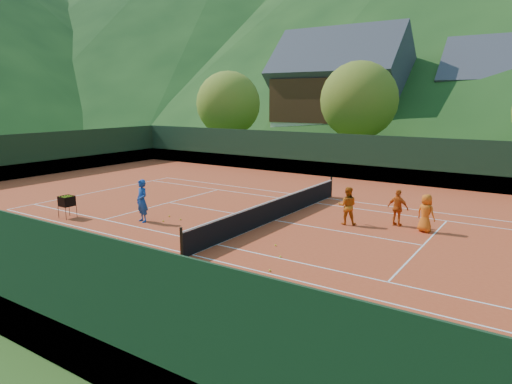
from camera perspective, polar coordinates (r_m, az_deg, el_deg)
The scene contains 42 objects.
ground at distance 20.26m, azimuth 2.31°, elevation -3.61°, with size 400.00×400.00×0.00m, color #284C18.
clay_court at distance 20.26m, azimuth 2.31°, elevation -3.58°, with size 40.00×24.00×0.02m, color #B23C1C.
coach at distance 20.41m, azimuth -14.06°, elevation -1.08°, with size 0.68×0.45×1.87m, color #18449C.
student_a at distance 19.80m, azimuth 11.35°, elevation -1.70°, with size 0.79×0.62×1.63m, color #CA5E11.
student_b at distance 20.10m, azimuth 17.32°, elevation -1.91°, with size 0.91×0.38×1.56m, color #D55513.
student_c at distance 19.56m, azimuth 20.46°, elevation -2.49°, with size 0.76×0.49×1.55m, color orange.
tennis_ball_0 at distance 17.68m, azimuth -22.76°, elevation -6.63°, with size 0.07×0.07×0.07m, color yellow.
tennis_ball_1 at distance 16.98m, azimuth -15.57°, elevation -6.87°, with size 0.07×0.07×0.07m, color yellow.
tennis_ball_2 at distance 16.53m, azimuth -26.75°, elevation -8.22°, with size 0.07×0.07×0.07m, color yellow.
tennis_ball_3 at distance 21.20m, azimuth -10.79°, elevation -2.98°, with size 0.07×0.07×0.07m, color yellow.
tennis_ball_4 at distance 11.42m, azimuth 8.55°, elevation -15.90°, with size 0.07×0.07×0.07m, color yellow.
tennis_ball_5 at distance 13.46m, azimuth 4.85°, elevation -11.41°, with size 0.07×0.07×0.07m, color yellow.
tennis_ball_6 at distance 9.95m, azimuth 4.84°, elevation -20.29°, with size 0.07×0.07×0.07m, color yellow.
tennis_ball_7 at distance 17.77m, azimuth -27.49°, elevation -6.95°, with size 0.07×0.07×0.07m, color yellow.
tennis_ball_8 at distance 15.73m, azimuth -20.22°, elevation -8.65°, with size 0.07×0.07×0.07m, color yellow.
tennis_ball_9 at distance 18.27m, azimuth -17.03°, elevation -5.64°, with size 0.07×0.07×0.07m, color yellow.
tennis_ball_10 at distance 16.84m, azimuth -19.42°, elevation -7.27°, with size 0.07×0.07×0.07m, color yellow.
tennis_ball_11 at distance 16.90m, azimuth -14.11°, elevation -6.87°, with size 0.07×0.07×0.07m, color yellow.
tennis_ball_12 at distance 14.41m, azimuth 1.75°, elevation -9.78°, with size 0.07×0.07×0.07m, color yellow.
tennis_ball_13 at distance 17.65m, azimuth -8.41°, elevation -5.85°, with size 0.07×0.07×0.07m, color yellow.
tennis_ball_14 at distance 16.79m, azimuth 2.46°, elevation -6.65°, with size 0.07×0.07×0.07m, color yellow.
tennis_ball_15 at distance 11.85m, azimuth 5.70°, elevation -14.76°, with size 0.07×0.07×0.07m, color yellow.
tennis_ball_16 at distance 15.02m, azimuth -14.34°, elevation -9.25°, with size 0.07×0.07×0.07m, color yellow.
tennis_ball_17 at distance 13.09m, azimuth -1.55°, elevation -12.05°, with size 0.07×0.07×0.07m, color yellow.
tennis_ball_18 at distance 21.14m, azimuth -14.03°, elevation -3.16°, with size 0.07×0.07×0.07m, color yellow.
tennis_ball_19 at distance 17.54m, azimuth -23.77°, elevation -6.85°, with size 0.07×0.07×0.07m, color yellow.
tennis_ball_20 at distance 15.62m, azimuth 3.06°, elevation -8.08°, with size 0.07×0.07×0.07m, color yellow.
tennis_ball_21 at distance 14.49m, azimuth -5.55°, elevation -9.70°, with size 0.07×0.07×0.07m, color yellow.
tennis_ball_23 at distance 12.90m, azimuth 7.06°, elevation -12.51°, with size 0.07×0.07×0.07m, color yellow.
tennis_ball_24 at distance 12.88m, azimuth 7.78°, elevation -12.57°, with size 0.07×0.07×0.07m, color yellow.
tennis_ball_25 at distance 20.53m, azimuth -9.41°, elevation -3.41°, with size 0.07×0.07×0.07m, color yellow.
tennis_ball_26 at distance 19.81m, azimuth -2.24°, elevation -3.80°, with size 0.07×0.07×0.07m, color yellow.
tennis_ball_27 at distance 19.41m, azimuth -23.33°, elevation -5.09°, with size 0.07×0.07×0.07m, color yellow.
tennis_ball_28 at distance 20.40m, azimuth -11.53°, elevation -3.58°, with size 0.07×0.07×0.07m, color yellow.
court_lines at distance 20.26m, azimuth 2.31°, elevation -3.55°, with size 23.83×11.03×0.00m.
tennis_net at distance 20.13m, azimuth 2.32°, elevation -2.18°, with size 0.10×12.07×1.10m.
perimeter_fence at distance 19.97m, azimuth 2.34°, elevation -0.10°, with size 40.40×24.24×3.00m.
ball_hopper at distance 22.22m, azimuth -22.58°, elevation -1.11°, with size 0.57×0.57×1.00m.
chalet_left at distance 50.89m, azimuth 10.47°, elevation 11.75°, with size 13.80×9.93×12.92m.
chalet_mid at distance 50.91m, azimuth 29.36°, elevation 9.75°, with size 12.65×8.82×11.45m.
tree_a at distance 43.47m, azimuth -3.46°, elevation 10.96°, with size 6.00×6.00×7.88m.
tree_b at distance 39.36m, azimuth 12.76°, elevation 11.12°, with size 6.40×6.40×8.40m.
Camera 1 is at (10.12, -16.74, 5.29)m, focal length 32.00 mm.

